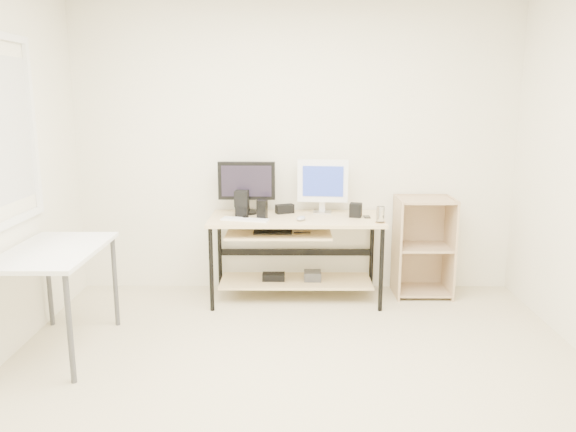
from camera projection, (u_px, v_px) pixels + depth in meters
The scene contains 16 objects.
room at pixel (275, 179), 3.18m from camera, with size 4.01×4.01×2.62m.
desk at pixel (293, 240), 4.93m from camera, with size 1.50×0.65×0.75m.
side_table at pixel (54, 260), 3.87m from camera, with size 0.60×1.00×0.75m.
shelf_unit at pixel (422, 245), 5.09m from camera, with size 0.50×0.40×0.90m.
black_monitor at pixel (247, 184), 4.98m from camera, with size 0.51×0.21×0.46m.
white_imac at pixel (323, 182), 4.99m from camera, with size 0.45×0.14×0.48m.
keyboard at pixel (245, 219), 4.75m from camera, with size 0.40×0.11×0.01m, color white.
mouse at pixel (301, 218), 4.74m from camera, with size 0.07×0.11×0.04m, color #BABABF.
center_speaker at pixel (285, 209), 5.03m from camera, with size 0.16×0.07×0.08m, color black.
speaker_left at pixel (242, 203), 4.88m from camera, with size 0.12×0.12×0.23m.
speaker_right at pixel (356, 210), 4.87m from camera, with size 0.10×0.10×0.12m, color black.
audio_controller at pixel (262, 210), 4.77m from camera, with size 0.08×0.05×0.17m, color black.
volume_puck at pixel (246, 218), 4.80m from camera, with size 0.05×0.05×0.02m, color black.
smartphone at pixel (367, 217), 4.87m from camera, with size 0.05×0.10×0.01m, color black.
coaster at pixel (380, 222), 4.66m from camera, with size 0.09×0.09×0.01m, color #AC824E.
drinking_glass at pixel (380, 214), 4.64m from camera, with size 0.07×0.07×0.13m, color white.
Camera 1 is at (-0.05, -3.11, 1.77)m, focal length 35.00 mm.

